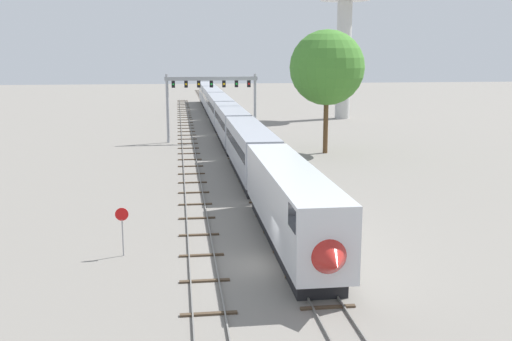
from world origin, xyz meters
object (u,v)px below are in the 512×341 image
object	(u,v)px
signal_gantry	(211,92)
trackside_tree_left	(327,68)
passenger_train	(225,116)
stop_sign	(122,225)
water_tower	(345,3)

from	to	relation	value
signal_gantry	trackside_tree_left	distance (m)	16.99
signal_gantry	trackside_tree_left	size ratio (longest dim) A/B	0.85
passenger_train	trackside_tree_left	distance (m)	22.10
passenger_train	trackside_tree_left	size ratio (longest dim) A/B	8.56
passenger_train	stop_sign	xyz separation A→B (m)	(-10.00, -52.05, -0.74)
passenger_train	signal_gantry	distance (m)	8.57
water_tower	signal_gantry	bearing A→B (deg)	-133.91
stop_sign	trackside_tree_left	distance (m)	40.47
stop_sign	trackside_tree_left	bearing A→B (deg)	58.98
passenger_train	stop_sign	world-z (taller)	passenger_train
trackside_tree_left	stop_sign	bearing A→B (deg)	-121.02
stop_sign	signal_gantry	bearing A→B (deg)	80.18
passenger_train	water_tower	world-z (taller)	water_tower
signal_gantry	stop_sign	world-z (taller)	signal_gantry
water_tower	trackside_tree_left	xyz separation A→B (m)	(-12.19, -36.63, -10.11)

